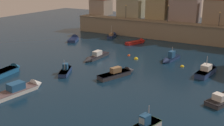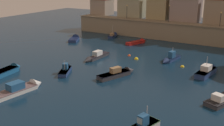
{
  "view_description": "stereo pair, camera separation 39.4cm",
  "coord_description": "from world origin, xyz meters",
  "px_view_note": "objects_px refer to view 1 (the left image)",
  "views": [
    {
      "loc": [
        21.95,
        -39.22,
        14.3
      ],
      "look_at": [
        0.0,
        -1.72,
        0.68
      ],
      "focal_mm": 44.74,
      "sensor_mm": 36.0,
      "label": 1
    },
    {
      "loc": [
        22.29,
        -39.02,
        14.3
      ],
      "look_at": [
        0.0,
        -1.72,
        0.68
      ],
      "focal_mm": 44.74,
      "sensor_mm": 36.0,
      "label": 2
    }
  ],
  "objects_px": {
    "quay_lamp_1": "(168,11)",
    "moored_boat_3": "(170,58)",
    "quay_lamp_0": "(126,9)",
    "moored_boat_0": "(95,57)",
    "moored_boat_11": "(74,39)",
    "moored_boat_1": "(119,73)",
    "moored_boat_9": "(223,99)",
    "moored_boat_12": "(208,70)",
    "mooring_buoy_0": "(182,67)",
    "moored_boat_6": "(113,35)",
    "mooring_buoy_2": "(136,59)",
    "mooring_buoy_1": "(129,56)",
    "moored_boat_8": "(9,71)",
    "quay_lamp_2": "(220,16)",
    "moored_boat_2": "(66,69)",
    "moored_boat_4": "(138,42)",
    "moored_boat_10": "(22,88)"
  },
  "relations": [
    {
      "from": "moored_boat_3",
      "to": "moored_boat_12",
      "type": "height_order",
      "value": "moored_boat_12"
    },
    {
      "from": "moored_boat_6",
      "to": "mooring_buoy_2",
      "type": "xyz_separation_m",
      "value": [
        13.47,
        -14.72,
        -0.35
      ]
    },
    {
      "from": "moored_boat_2",
      "to": "moored_boat_11",
      "type": "relative_size",
      "value": 0.93
    },
    {
      "from": "moored_boat_4",
      "to": "moored_boat_9",
      "type": "distance_m",
      "value": 31.13
    },
    {
      "from": "moored_boat_10",
      "to": "mooring_buoy_2",
      "type": "bearing_deg",
      "value": -9.66
    },
    {
      "from": "quay_lamp_2",
      "to": "mooring_buoy_0",
      "type": "bearing_deg",
      "value": -95.82
    },
    {
      "from": "quay_lamp_2",
      "to": "mooring_buoy_2",
      "type": "distance_m",
      "value": 22.1
    },
    {
      "from": "moored_boat_1",
      "to": "moored_boat_9",
      "type": "bearing_deg",
      "value": -75.89
    },
    {
      "from": "moored_boat_2",
      "to": "moored_boat_8",
      "type": "relative_size",
      "value": 0.84
    },
    {
      "from": "moored_boat_8",
      "to": "moored_boat_3",
      "type": "bearing_deg",
      "value": -51.81
    },
    {
      "from": "quay_lamp_1",
      "to": "moored_boat_12",
      "type": "xyz_separation_m",
      "value": [
        13.7,
        -19.89,
        -6.11
      ]
    },
    {
      "from": "moored_boat_0",
      "to": "moored_boat_11",
      "type": "bearing_deg",
      "value": -127.37
    },
    {
      "from": "moored_boat_1",
      "to": "mooring_buoy_1",
      "type": "relative_size",
      "value": 12.45
    },
    {
      "from": "quay_lamp_0",
      "to": "moored_boat_0",
      "type": "distance_m",
      "value": 23.56
    },
    {
      "from": "quay_lamp_0",
      "to": "moored_boat_0",
      "type": "xyz_separation_m",
      "value": [
        5.42,
        -22.14,
        -5.93
      ]
    },
    {
      "from": "mooring_buoy_1",
      "to": "mooring_buoy_2",
      "type": "distance_m",
      "value": 2.51
    },
    {
      "from": "quay_lamp_0",
      "to": "moored_boat_11",
      "type": "xyz_separation_m",
      "value": [
        -7.46,
        -11.61,
        -6.04
      ]
    },
    {
      "from": "moored_boat_3",
      "to": "mooring_buoy_1",
      "type": "height_order",
      "value": "moored_boat_3"
    },
    {
      "from": "moored_boat_8",
      "to": "mooring_buoy_0",
      "type": "height_order",
      "value": "moored_boat_8"
    },
    {
      "from": "moored_boat_10",
      "to": "mooring_buoy_1",
      "type": "relative_size",
      "value": 13.73
    },
    {
      "from": "moored_boat_1",
      "to": "quay_lamp_0",
      "type": "bearing_deg",
      "value": 46.5
    },
    {
      "from": "moored_boat_2",
      "to": "mooring_buoy_2",
      "type": "relative_size",
      "value": 6.66
    },
    {
      "from": "moored_boat_4",
      "to": "mooring_buoy_1",
      "type": "relative_size",
      "value": 10.56
    },
    {
      "from": "moored_boat_0",
      "to": "moored_boat_1",
      "type": "bearing_deg",
      "value": 57.57
    },
    {
      "from": "moored_boat_9",
      "to": "moored_boat_12",
      "type": "xyz_separation_m",
      "value": [
        -3.83,
        9.42,
        0.18
      ]
    },
    {
      "from": "moored_boat_8",
      "to": "mooring_buoy_1",
      "type": "bearing_deg",
      "value": -38.94
    },
    {
      "from": "moored_boat_2",
      "to": "mooring_buoy_0",
      "type": "relative_size",
      "value": 8.26
    },
    {
      "from": "moored_boat_10",
      "to": "mooring_buoy_0",
      "type": "xyz_separation_m",
      "value": [
        14.77,
        20.53,
        -0.44
      ]
    },
    {
      "from": "quay_lamp_0",
      "to": "quay_lamp_2",
      "type": "xyz_separation_m",
      "value": [
        22.2,
        0.0,
        -0.19
      ]
    },
    {
      "from": "quay_lamp_1",
      "to": "moored_boat_3",
      "type": "height_order",
      "value": "quay_lamp_1"
    },
    {
      "from": "quay_lamp_0",
      "to": "quay_lamp_1",
      "type": "bearing_deg",
      "value": -0.0
    },
    {
      "from": "moored_boat_9",
      "to": "moored_boat_0",
      "type": "bearing_deg",
      "value": 93.82
    },
    {
      "from": "moored_boat_3",
      "to": "moored_boat_11",
      "type": "distance_m",
      "value": 25.27
    },
    {
      "from": "moored_boat_11",
      "to": "mooring_buoy_2",
      "type": "distance_m",
      "value": 20.52
    },
    {
      "from": "moored_boat_2",
      "to": "moored_boat_3",
      "type": "relative_size",
      "value": 0.9
    },
    {
      "from": "moored_boat_9",
      "to": "mooring_buoy_0",
      "type": "xyz_separation_m",
      "value": [
        -8.15,
        10.66,
        -0.36
      ]
    },
    {
      "from": "quay_lamp_1",
      "to": "moored_boat_11",
      "type": "bearing_deg",
      "value": -147.71
    },
    {
      "from": "moored_boat_4",
      "to": "quay_lamp_2",
      "type": "bearing_deg",
      "value": -45.05
    },
    {
      "from": "moored_boat_0",
      "to": "moored_boat_10",
      "type": "distance_m",
      "value": 17.04
    },
    {
      "from": "moored_boat_0",
      "to": "mooring_buoy_0",
      "type": "xyz_separation_m",
      "value": [
        14.88,
        3.49,
        -0.41
      ]
    },
    {
      "from": "quay_lamp_0",
      "to": "moored_boat_9",
      "type": "xyz_separation_m",
      "value": [
        28.45,
        -29.32,
        -5.99
      ]
    },
    {
      "from": "moored_boat_4",
      "to": "mooring_buoy_1",
      "type": "distance_m",
      "value": 10.6
    },
    {
      "from": "moored_boat_12",
      "to": "moored_boat_3",
      "type": "bearing_deg",
      "value": 71.95
    },
    {
      "from": "moored_boat_8",
      "to": "moored_boat_12",
      "type": "xyz_separation_m",
      "value": [
        26.48,
        15.26,
        0.14
      ]
    },
    {
      "from": "moored_boat_0",
      "to": "moored_boat_3",
      "type": "xyz_separation_m",
      "value": [
        11.93,
        5.74,
        0.0
      ]
    },
    {
      "from": "quay_lamp_0",
      "to": "quay_lamp_1",
      "type": "xyz_separation_m",
      "value": [
        10.92,
        -0.0,
        0.3
      ]
    },
    {
      "from": "moored_boat_2",
      "to": "moored_boat_11",
      "type": "bearing_deg",
      "value": 7.78
    },
    {
      "from": "quay_lamp_2",
      "to": "moored_boat_3",
      "type": "xyz_separation_m",
      "value": [
        -4.85,
        -16.41,
        -5.74
      ]
    },
    {
      "from": "quay_lamp_0",
      "to": "quay_lamp_2",
      "type": "relative_size",
      "value": 1.1
    },
    {
      "from": "quay_lamp_2",
      "to": "mooring_buoy_1",
      "type": "distance_m",
      "value": 22.12
    }
  ]
}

